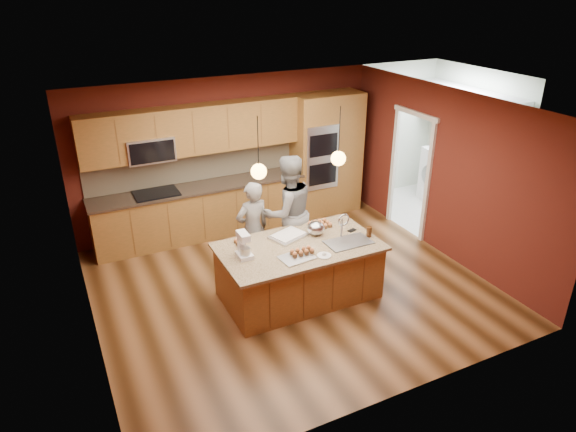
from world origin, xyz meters
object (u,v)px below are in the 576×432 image
island (300,270)px  person_right (288,212)px  mixing_bowl (316,228)px  stand_mixer (244,247)px  person_left (253,229)px

island → person_right: bearing=74.9°
mixing_bowl → island: bearing=-150.8°
stand_mixer → person_left: bearing=61.2°
mixing_bowl → stand_mixer: bearing=-172.7°
person_left → stand_mixer: size_ratio=4.29×
person_right → person_left: bearing=-4.3°
person_right → mixing_bowl: (0.11, -0.68, 0.01)m
island → mixing_bowl: island is taller
person_right → stand_mixer: (-1.05, -0.83, 0.06)m
person_right → stand_mixer: 1.35m
stand_mixer → mixing_bowl: bearing=7.7°
mixing_bowl → person_left: bearing=135.7°
person_right → stand_mixer: person_right is taller
island → stand_mixer: 0.99m
person_right → stand_mixer: size_ratio=5.19×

